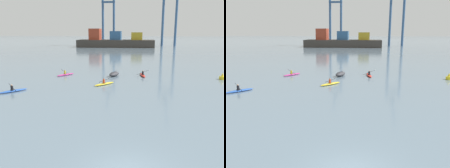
{
  "view_description": "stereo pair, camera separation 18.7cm",
  "coord_description": "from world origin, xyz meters",
  "views": [
    {
      "loc": [
        0.29,
        -9.99,
        7.03
      ],
      "look_at": [
        -2.77,
        18.01,
        0.6
      ],
      "focal_mm": 36.53,
      "sensor_mm": 36.0,
      "label": 1
    },
    {
      "loc": [
        0.48,
        -9.97,
        7.03
      ],
      "look_at": [
        -2.77,
        18.01,
        0.6
      ],
      "focal_mm": 36.53,
      "sensor_mm": 36.0,
      "label": 2
    }
  ],
  "objects": [
    {
      "name": "kayak_blue",
      "position": [
        -14.43,
        15.04,
        0.17
      ],
      "size": [
        2.7,
        2.95,
        0.95
      ],
      "color": "#2856B2",
      "rests_on": "ground"
    },
    {
      "name": "channel_buoy",
      "position": [
        13.31,
        25.62,
        0.36
      ],
      "size": [
        0.9,
        0.9,
        1.0
      ],
      "color": "yellow",
      "rests_on": "ground"
    },
    {
      "name": "kayak_red",
      "position": [
        1.3,
        27.05,
        0.17
      ],
      "size": [
        2.14,
        3.45,
        1.07
      ],
      "color": "red",
      "rests_on": "ground"
    },
    {
      "name": "gantry_crane_west",
      "position": [
        -15.32,
        114.84,
        17.46
      ],
      "size": [
        7.1,
        16.75,
        33.23
      ],
      "color": "#335684",
      "rests_on": "ground"
    },
    {
      "name": "kayak_magenta",
      "position": [
        -11.47,
        26.22,
        0.17
      ],
      "size": [
        2.45,
        3.12,
        0.96
      ],
      "color": "#C13384",
      "rests_on": "ground"
    },
    {
      "name": "capsized_dinghy",
      "position": [
        -3.33,
        26.36,
        0.35
      ],
      "size": [
        2.02,
        2.82,
        0.76
      ],
      "color": "#38383D",
      "rests_on": "ground"
    },
    {
      "name": "container_barge",
      "position": [
        -10.28,
        100.53,
        2.76
      ],
      "size": [
        36.22,
        10.91,
        8.66
      ],
      "color": "#38332D",
      "rests_on": "ground"
    },
    {
      "name": "kayak_yellow",
      "position": [
        -4.05,
        20.03,
        0.17
      ],
      "size": [
        2.71,
        2.93,
        1.09
      ],
      "color": "yellow",
      "rests_on": "ground"
    },
    {
      "name": "gantry_crane_west_mid",
      "position": [
        16.12,
        110.47,
        18.96
      ],
      "size": [
        7.69,
        17.23,
        40.01
      ],
      "color": "#335684",
      "rests_on": "ground"
    }
  ]
}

